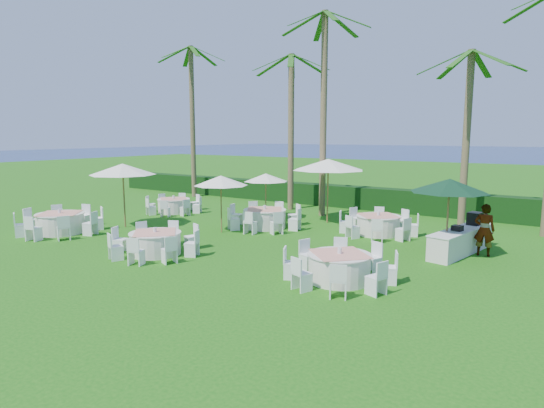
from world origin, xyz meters
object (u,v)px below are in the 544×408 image
(banquet_table_a, at_px, (60,223))
(umbrella_green, at_px, (450,186))
(umbrella_d, at_px, (328,165))
(banquet_table_f, at_px, (378,224))
(umbrella_a, at_px, (123,169))
(banquet_table_e, at_px, (265,218))
(umbrella_b, at_px, (221,181))
(banquet_table_c, at_px, (339,267))
(staff_person, at_px, (484,230))
(banquet_table_b, at_px, (155,242))
(buffet_table, at_px, (461,240))
(banquet_table_d, at_px, (174,205))
(umbrella_c, at_px, (266,178))

(banquet_table_a, bearing_deg, umbrella_green, 19.42)
(banquet_table_a, xyz_separation_m, umbrella_d, (8.24, 8.13, 2.25))
(banquet_table_f, bearing_deg, umbrella_green, -32.71)
(banquet_table_f, bearing_deg, umbrella_d, 158.70)
(banquet_table_a, xyz_separation_m, umbrella_a, (1.24, 2.28, 2.12))
(banquet_table_e, height_order, umbrella_a, umbrella_a)
(umbrella_b, bearing_deg, umbrella_a, -160.50)
(banquet_table_c, height_order, umbrella_green, umbrella_green)
(umbrella_b, xyz_separation_m, umbrella_d, (2.75, 4.34, 0.52))
(umbrella_b, bearing_deg, staff_person, 11.51)
(staff_person, bearing_deg, banquet_table_c, 57.32)
(banquet_table_b, relative_size, staff_person, 1.69)
(umbrella_a, relative_size, staff_person, 1.61)
(buffet_table, distance_m, staff_person, 0.81)
(banquet_table_b, bearing_deg, banquet_table_a, 178.20)
(umbrella_a, bearing_deg, banquet_table_a, -118.45)
(umbrella_d, bearing_deg, banquet_table_d, -166.57)
(umbrella_a, relative_size, umbrella_green, 1.09)
(banquet_table_c, bearing_deg, buffet_table, 66.40)
(banquet_table_a, height_order, banquet_table_b, banquet_table_a)
(banquet_table_a, bearing_deg, buffet_table, 21.36)
(umbrella_green, bearing_deg, buffet_table, 62.94)
(banquet_table_a, height_order, buffet_table, buffet_table)
(umbrella_d, xyz_separation_m, umbrella_green, (5.98, -3.12, -0.31))
(umbrella_a, distance_m, umbrella_b, 4.53)
(buffet_table, bearing_deg, banquet_table_f, 159.25)
(banquet_table_b, height_order, banquet_table_f, banquet_table_f)
(banquet_table_e, bearing_deg, umbrella_green, -4.30)
(banquet_table_e, distance_m, buffet_table, 8.12)
(umbrella_c, bearing_deg, umbrella_a, -129.07)
(umbrella_a, bearing_deg, umbrella_b, 19.50)
(banquet_table_d, distance_m, umbrella_a, 4.60)
(banquet_table_d, height_order, buffet_table, buffet_table)
(banquet_table_e, relative_size, umbrella_b, 1.38)
(banquet_table_a, height_order, umbrella_green, umbrella_green)
(umbrella_d, distance_m, umbrella_green, 6.75)
(banquet_table_a, distance_m, banquet_table_d, 6.22)
(banquet_table_d, height_order, banquet_table_e, banquet_table_e)
(banquet_table_b, xyz_separation_m, banquet_table_c, (6.48, 0.81, 0.01))
(umbrella_c, bearing_deg, banquet_table_a, -126.04)
(umbrella_b, distance_m, umbrella_d, 5.16)
(banquet_table_b, distance_m, umbrella_b, 4.37)
(banquet_table_e, relative_size, umbrella_d, 0.99)
(banquet_table_c, bearing_deg, umbrella_b, 155.21)
(banquet_table_c, distance_m, umbrella_d, 8.86)
(umbrella_a, xyz_separation_m, staff_person, (14.02, 3.49, -1.68))
(banquet_table_c, bearing_deg, umbrella_green, 66.95)
(banquet_table_a, bearing_deg, umbrella_c, 53.96)
(banquet_table_d, height_order, umbrella_b, umbrella_b)
(banquet_table_a, xyz_separation_m, banquet_table_f, (11.11, 7.01, -0.03))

